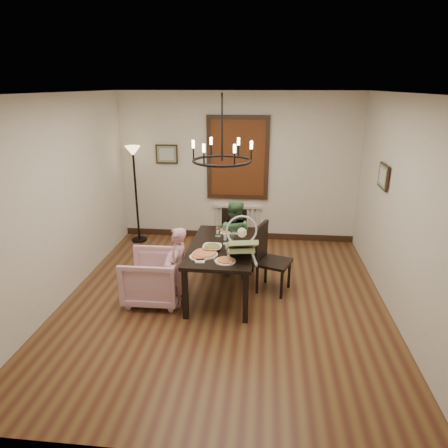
% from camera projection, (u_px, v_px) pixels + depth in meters
% --- Properties ---
extents(room_shell, '(4.51, 5.00, 2.81)m').
position_uv_depth(room_shell, '(227.00, 199.00, 5.52)').
color(room_shell, brown).
rests_on(room_shell, ground).
extents(dining_table, '(0.92, 1.61, 0.75)m').
position_uv_depth(dining_table, '(222.00, 251.00, 5.66)').
color(dining_table, black).
rests_on(dining_table, room_shell).
extents(chair_far, '(0.48, 0.48, 0.96)m').
position_uv_depth(chair_far, '(232.00, 240.00, 6.57)').
color(chair_far, black).
rests_on(chair_far, room_shell).
extents(chair_right, '(0.57, 0.57, 1.02)m').
position_uv_depth(chair_right, '(274.00, 259.00, 5.78)').
color(chair_right, black).
rests_on(chair_right, room_shell).
extents(armchair, '(0.79, 0.77, 0.71)m').
position_uv_depth(armchair, '(153.00, 277.00, 5.56)').
color(armchair, beige).
rests_on(armchair, room_shell).
extents(elderly_woman, '(0.24, 0.35, 0.93)m').
position_uv_depth(elderly_woman, '(178.00, 274.00, 5.42)').
color(elderly_woman, '#C48A95').
rests_on(elderly_woman, room_shell).
extents(seated_man, '(0.58, 0.49, 1.02)m').
position_uv_depth(seated_man, '(234.00, 244.00, 6.32)').
color(seated_man, '#457448').
rests_on(seated_man, room_shell).
extents(baby_bouncer, '(0.53, 0.66, 0.39)m').
position_uv_depth(baby_bouncer, '(241.00, 244.00, 5.18)').
color(baby_bouncer, '#B8CE8E').
rests_on(baby_bouncer, dining_table).
extents(salad_bowl, '(0.32, 0.32, 0.08)m').
position_uv_depth(salad_bowl, '(212.00, 247.00, 5.45)').
color(salad_bowl, white).
rests_on(salad_bowl, dining_table).
extents(pizza_platter, '(0.34, 0.34, 0.04)m').
position_uv_depth(pizza_platter, '(205.00, 253.00, 5.31)').
color(pizza_platter, tan).
rests_on(pizza_platter, dining_table).
extents(drinking_glass, '(0.07, 0.07, 0.15)m').
position_uv_depth(drinking_glass, '(231.00, 243.00, 5.52)').
color(drinking_glass, silver).
rests_on(drinking_glass, dining_table).
extents(window_blinds, '(1.00, 0.03, 1.40)m').
position_uv_depth(window_blinds, '(238.00, 158.00, 7.42)').
color(window_blinds, maroon).
rests_on(window_blinds, room_shell).
extents(radiator, '(0.92, 0.12, 0.62)m').
position_uv_depth(radiator, '(237.00, 221.00, 7.85)').
color(radiator, silver).
rests_on(radiator, room_shell).
extents(picture_back, '(0.42, 0.03, 0.36)m').
position_uv_depth(picture_back, '(167.00, 154.00, 7.55)').
color(picture_back, black).
rests_on(picture_back, room_shell).
extents(picture_right, '(0.03, 0.42, 0.36)m').
position_uv_depth(picture_right, '(383.00, 176.00, 5.72)').
color(picture_right, black).
rests_on(picture_right, room_shell).
extents(floor_lamp, '(0.30, 0.30, 1.80)m').
position_uv_depth(floor_lamp, '(136.00, 196.00, 7.55)').
color(floor_lamp, black).
rests_on(floor_lamp, room_shell).
extents(chandelier, '(0.80, 0.80, 0.04)m').
position_uv_depth(chandelier, '(222.00, 161.00, 5.24)').
color(chandelier, black).
rests_on(chandelier, room_shell).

